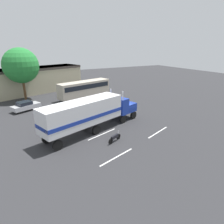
{
  "coord_description": "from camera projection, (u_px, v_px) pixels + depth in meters",
  "views": [
    {
      "loc": [
        -13.77,
        -22.7,
        10.19
      ],
      "look_at": [
        -1.88,
        -0.89,
        1.6
      ],
      "focal_mm": 31.0,
      "sensor_mm": 36.0,
      "label": 1
    }
  ],
  "objects": [
    {
      "name": "ground_plane",
      "position": [
        120.0,
        119.0,
        28.39
      ],
      "size": [
        120.0,
        120.0,
        0.0
      ],
      "primitive_type": "plane",
      "color": "#2D2D30"
    },
    {
      "name": "lane_stripe_far",
      "position": [
        117.0,
        157.0,
        18.63
      ],
      "size": [
        4.27,
        1.39,
        0.01
      ],
      "primitive_type": "cube",
      "rotation": [
        0.0,
        0.0,
        0.28
      ],
      "color": "silver",
      "rests_on": "ground_plane"
    },
    {
      "name": "semi_truck",
      "position": [
        90.0,
        112.0,
        23.41
      ],
      "size": [
        14.23,
        6.72,
        4.5
      ],
      "color": "#193399",
      "rests_on": "ground_plane"
    },
    {
      "name": "motorcycle",
      "position": [
        115.0,
        138.0,
        21.45
      ],
      "size": [
        1.97,
        0.94,
        1.12
      ],
      "color": "black",
      "rests_on": "ground_plane"
    },
    {
      "name": "person_bystander",
      "position": [
        90.0,
        117.0,
        26.37
      ],
      "size": [
        0.37,
        0.47,
        1.63
      ],
      "color": "black",
      "rests_on": "ground_plane"
    },
    {
      "name": "building_backdrop",
      "position": [
        36.0,
        79.0,
        43.78
      ],
      "size": [
        21.42,
        12.02,
        5.55
      ],
      "color": "#B7AD8C",
      "rests_on": "ground_plane"
    },
    {
      "name": "tree_left",
      "position": [
        21.0,
        66.0,
        36.3
      ],
      "size": [
        6.57,
        6.57,
        9.87
      ],
      "color": "brown",
      "rests_on": "ground_plane"
    },
    {
      "name": "lane_stripe_mid",
      "position": [
        158.0,
        132.0,
        23.91
      ],
      "size": [
        4.21,
        1.59,
        0.01
      ],
      "primitive_type": "cube",
      "rotation": [
        0.0,
        0.0,
        0.33
      ],
      "color": "silver",
      "rests_on": "ground_plane"
    },
    {
      "name": "parked_bus",
      "position": [
        84.0,
        88.0,
        38.87
      ],
      "size": [
        11.29,
        5.17,
        3.4
      ],
      "color": "#BFB29E",
      "rests_on": "ground_plane"
    },
    {
      "name": "lane_stripe_near",
      "position": [
        102.0,
        134.0,
        23.38
      ],
      "size": [
        4.24,
        1.48,
        0.01
      ],
      "primitive_type": "cube",
      "rotation": [
        0.0,
        0.0,
        0.31
      ],
      "color": "silver",
      "rests_on": "ground_plane"
    },
    {
      "name": "parked_car",
      "position": [
        26.0,
        106.0,
        31.61
      ],
      "size": [
        4.75,
        3.35,
        1.57
      ],
      "color": "#B7B7BC",
      "rests_on": "ground_plane"
    }
  ]
}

